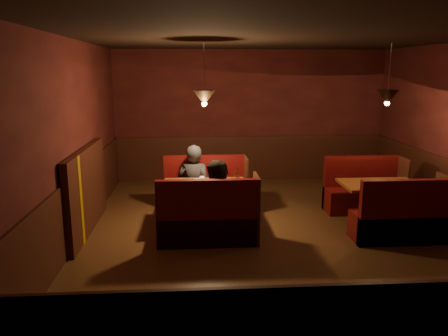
{
  "coord_description": "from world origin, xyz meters",
  "views": [
    {
      "loc": [
        -1.26,
        -6.19,
        2.45
      ],
      "look_at": [
        -0.8,
        0.49,
        0.95
      ],
      "focal_mm": 35.0,
      "sensor_mm": 36.0,
      "label": 1
    }
  ],
  "objects": [
    {
      "name": "main_bench_near",
      "position": [
        -1.07,
        -0.26,
        0.31
      ],
      "size": [
        1.45,
        0.52,
        0.99
      ],
      "color": "#3F0508",
      "rests_on": "ground"
    },
    {
      "name": "main_table",
      "position": [
        -1.09,
        0.49,
        0.54
      ],
      "size": [
        1.32,
        0.8,
        0.92
      ],
      "color": "brown",
      "rests_on": "ground"
    },
    {
      "name": "diner_a",
      "position": [
        -1.27,
        1.06,
        0.79
      ],
      "size": [
        0.65,
        0.51,
        1.58
      ],
      "primitive_type": "imported",
      "rotation": [
        0.0,
        0.0,
        2.89
      ],
      "color": "#27292F",
      "rests_on": "ground"
    },
    {
      "name": "diner_b",
      "position": [
        -0.9,
        -0.13,
        0.77
      ],
      "size": [
        0.88,
        0.76,
        1.54
      ],
      "primitive_type": "imported",
      "rotation": [
        0.0,
        0.0,
        -0.26
      ],
      "color": "black",
      "rests_on": "ground"
    },
    {
      "name": "second_bench_far",
      "position": [
        1.73,
        1.09,
        0.31
      ],
      "size": [
        1.35,
        0.51,
        0.97
      ],
      "color": "#3F0508",
      "rests_on": "ground"
    },
    {
      "name": "second_bench_near",
      "position": [
        1.73,
        -0.38,
        0.31
      ],
      "size": [
        1.35,
        0.51,
        0.97
      ],
      "color": "#3F0508",
      "rests_on": "ground"
    },
    {
      "name": "room",
      "position": [
        -0.28,
        0.05,
        1.05
      ],
      "size": [
        6.02,
        7.02,
        2.92
      ],
      "color": "#55391B",
      "rests_on": "ground"
    },
    {
      "name": "second_table",
      "position": [
        1.7,
        0.35,
        0.51
      ],
      "size": [
        1.22,
        0.78,
        0.69
      ],
      "color": "brown",
      "rests_on": "ground"
    },
    {
      "name": "main_bench_far",
      "position": [
        -1.07,
        1.23,
        0.31
      ],
      "size": [
        1.45,
        0.52,
        0.99
      ],
      "color": "#3F0508",
      "rests_on": "ground"
    }
  ]
}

